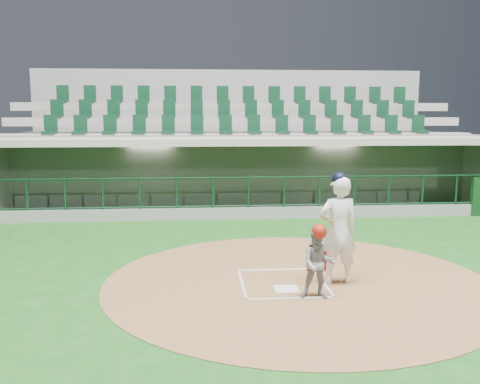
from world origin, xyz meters
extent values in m
plane|color=#174F16|center=(0.00, 0.00, 0.00)|extent=(120.00, 120.00, 0.00)
cylinder|color=brown|center=(0.30, -0.20, 0.01)|extent=(7.20, 7.20, 0.01)
cube|color=white|center=(0.00, -0.70, 0.02)|extent=(0.43, 0.43, 0.02)
cube|color=silver|center=(-0.75, -0.30, 0.02)|extent=(0.05, 1.80, 0.01)
cube|color=white|center=(0.75, -0.30, 0.02)|extent=(0.05, 1.80, 0.01)
cube|color=white|center=(0.00, 0.55, 0.02)|extent=(1.55, 0.05, 0.01)
cube|color=white|center=(0.00, -1.15, 0.02)|extent=(1.55, 0.05, 0.01)
cube|color=slate|center=(0.00, 7.50, -0.55)|extent=(15.00, 3.00, 0.10)
cube|color=gray|center=(0.00, 9.10, 0.85)|extent=(15.00, 0.20, 2.70)
cube|color=#9F9A8D|center=(0.00, 8.98, 1.10)|extent=(13.50, 0.04, 0.90)
cube|color=slate|center=(-7.50, 7.50, 0.85)|extent=(0.20, 3.00, 2.70)
cube|color=slate|center=(7.50, 7.50, 0.85)|extent=(0.20, 3.00, 2.70)
cube|color=#A69F96|center=(0.00, 7.25, 2.30)|extent=(15.40, 3.50, 0.20)
cube|color=gray|center=(0.00, 5.95, 0.15)|extent=(15.00, 0.15, 0.40)
cube|color=black|center=(0.00, 5.95, 1.73)|extent=(15.00, 0.01, 0.95)
cube|color=brown|center=(0.00, 8.55, -0.28)|extent=(12.75, 0.40, 0.45)
cube|color=white|center=(-3.00, 7.50, 2.17)|extent=(1.30, 0.35, 0.04)
cube|color=white|center=(3.00, 7.50, 2.17)|extent=(1.30, 0.35, 0.04)
imported|color=#AE1712|center=(-3.86, 8.28, 0.34)|extent=(1.12, 0.69, 1.67)
imported|color=#B3131F|center=(-2.59, 8.09, 0.26)|extent=(0.97, 0.64, 1.52)
imported|color=#AF1219|center=(1.15, 8.41, 0.38)|extent=(0.95, 0.72, 1.76)
imported|color=#A31C11|center=(4.60, 8.48, 0.30)|extent=(1.51, 0.57, 1.60)
cube|color=slate|center=(0.00, 10.75, 1.15)|extent=(17.00, 6.50, 2.50)
cube|color=#9F998F|center=(0.00, 9.25, 2.30)|extent=(16.60, 0.95, 0.30)
cube|color=gray|center=(0.00, 10.20, 2.85)|extent=(16.60, 0.95, 0.30)
cube|color=gray|center=(0.00, 11.15, 3.40)|extent=(16.60, 0.95, 0.30)
cube|color=gray|center=(0.00, 14.10, 2.53)|extent=(17.00, 0.25, 5.05)
imported|color=white|center=(0.99, -0.39, 1.00)|extent=(0.77, 0.55, 1.98)
sphere|color=black|center=(0.99, -0.39, 1.93)|extent=(0.28, 0.28, 0.28)
cylinder|color=#A07349|center=(0.74, -0.64, 1.25)|extent=(0.58, 0.79, 0.39)
imported|color=gray|center=(0.46, -1.16, 0.61)|extent=(0.64, 0.54, 1.20)
sphere|color=#A01A11|center=(0.46, -1.16, 1.16)|extent=(0.26, 0.26, 0.26)
cube|color=#A7121C|center=(0.46, -1.01, 0.62)|extent=(0.32, 0.10, 0.35)
camera|label=1|loc=(-1.59, -9.71, 3.07)|focal=40.00mm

